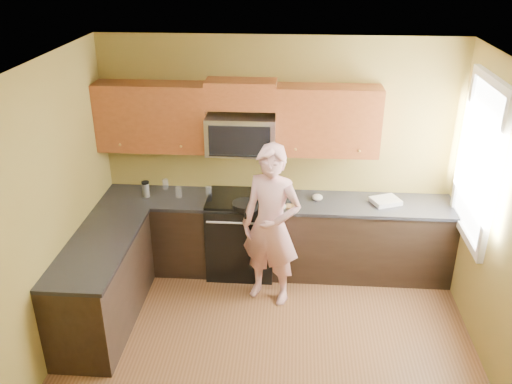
# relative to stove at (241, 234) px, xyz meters

# --- Properties ---
(floor) EXTENTS (4.00, 4.00, 0.00)m
(floor) POSITION_rel_stove_xyz_m (0.40, -1.68, -0.47)
(floor) COLOR brown
(floor) RESTS_ON ground
(ceiling) EXTENTS (4.00, 4.00, 0.00)m
(ceiling) POSITION_rel_stove_xyz_m (0.40, -1.68, 2.23)
(ceiling) COLOR white
(ceiling) RESTS_ON ground
(wall_back) EXTENTS (4.00, 0.00, 4.00)m
(wall_back) POSITION_rel_stove_xyz_m (0.40, 0.32, 0.88)
(wall_back) COLOR olive
(wall_back) RESTS_ON ground
(wall_left) EXTENTS (0.00, 4.00, 4.00)m
(wall_left) POSITION_rel_stove_xyz_m (-1.60, -1.68, 0.88)
(wall_left) COLOR olive
(wall_left) RESTS_ON ground
(cabinet_back_run) EXTENTS (4.00, 0.60, 0.88)m
(cabinet_back_run) POSITION_rel_stove_xyz_m (0.40, 0.02, -0.03)
(cabinet_back_run) COLOR black
(cabinet_back_run) RESTS_ON floor
(cabinet_left_run) EXTENTS (0.60, 1.60, 0.88)m
(cabinet_left_run) POSITION_rel_stove_xyz_m (-1.30, -1.08, -0.03)
(cabinet_left_run) COLOR black
(cabinet_left_run) RESTS_ON floor
(countertop_back) EXTENTS (4.00, 0.62, 0.04)m
(countertop_back) POSITION_rel_stove_xyz_m (0.40, 0.01, 0.43)
(countertop_back) COLOR black
(countertop_back) RESTS_ON cabinet_back_run
(countertop_left) EXTENTS (0.62, 1.60, 0.04)m
(countertop_left) POSITION_rel_stove_xyz_m (-1.29, -1.08, 0.43)
(countertop_left) COLOR black
(countertop_left) RESTS_ON cabinet_left_run
(stove) EXTENTS (0.76, 0.65, 0.95)m
(stove) POSITION_rel_stove_xyz_m (0.00, 0.00, 0.00)
(stove) COLOR black
(stove) RESTS_ON floor
(microwave) EXTENTS (0.76, 0.40, 0.42)m
(microwave) POSITION_rel_stove_xyz_m (0.00, 0.12, 0.97)
(microwave) COLOR silver
(microwave) RESTS_ON wall_back
(upper_cab_left) EXTENTS (1.22, 0.33, 0.75)m
(upper_cab_left) POSITION_rel_stove_xyz_m (-0.99, 0.16, 0.97)
(upper_cab_left) COLOR brown
(upper_cab_left) RESTS_ON wall_back
(upper_cab_right) EXTENTS (1.12, 0.33, 0.75)m
(upper_cab_right) POSITION_rel_stove_xyz_m (0.94, 0.16, 0.97)
(upper_cab_right) COLOR brown
(upper_cab_right) RESTS_ON wall_back
(upper_cab_over_mw) EXTENTS (0.76, 0.33, 0.30)m
(upper_cab_over_mw) POSITION_rel_stove_xyz_m (0.00, 0.16, 1.62)
(upper_cab_over_mw) COLOR brown
(upper_cab_over_mw) RESTS_ON wall_back
(window) EXTENTS (0.06, 1.06, 1.66)m
(window) POSITION_rel_stove_xyz_m (2.38, -0.48, 1.17)
(window) COLOR white
(window) RESTS_ON wall_right
(woman) EXTENTS (0.76, 0.62, 1.78)m
(woman) POSITION_rel_stove_xyz_m (0.37, -0.53, 0.41)
(woman) COLOR pink
(woman) RESTS_ON floor
(frying_pan) EXTENTS (0.34, 0.53, 0.07)m
(frying_pan) POSITION_rel_stove_xyz_m (0.07, -0.26, 0.47)
(frying_pan) COLOR black
(frying_pan) RESTS_ON stove
(butter_tub) EXTENTS (0.13, 0.13, 0.08)m
(butter_tub) POSITION_rel_stove_xyz_m (0.23, -0.00, 0.45)
(butter_tub) COLOR yellow
(butter_tub) RESTS_ON countertop_back
(toast_slice) EXTENTS (0.11, 0.11, 0.01)m
(toast_slice) POSITION_rel_stove_xyz_m (0.57, -0.14, 0.45)
(toast_slice) COLOR #B27F47
(toast_slice) RESTS_ON countertop_back
(napkin_a) EXTENTS (0.14, 0.15, 0.06)m
(napkin_a) POSITION_rel_stove_xyz_m (0.46, -0.19, 0.48)
(napkin_a) COLOR silver
(napkin_a) RESTS_ON countertop_back
(napkin_b) EXTENTS (0.16, 0.17, 0.07)m
(napkin_b) POSITION_rel_stove_xyz_m (0.87, 0.06, 0.48)
(napkin_b) COLOR silver
(napkin_b) RESTS_ON countertop_back
(dish_towel) EXTENTS (0.37, 0.34, 0.05)m
(dish_towel) POSITION_rel_stove_xyz_m (1.63, 0.04, 0.47)
(dish_towel) COLOR white
(dish_towel) RESTS_ON countertop_back
(travel_mug) EXTENTS (0.11, 0.11, 0.19)m
(travel_mug) POSITION_rel_stove_xyz_m (-1.09, 0.00, 0.45)
(travel_mug) COLOR silver
(travel_mug) RESTS_ON countertop_back
(glass_a) EXTENTS (0.09, 0.09, 0.12)m
(glass_a) POSITION_rel_stove_xyz_m (-0.92, 0.23, 0.51)
(glass_a) COLOR silver
(glass_a) RESTS_ON countertop_back
(glass_b) EXTENTS (0.08, 0.08, 0.12)m
(glass_b) POSITION_rel_stove_xyz_m (-0.72, 0.02, 0.51)
(glass_b) COLOR silver
(glass_b) RESTS_ON countertop_back
(glass_c) EXTENTS (0.08, 0.08, 0.12)m
(glass_c) POSITION_rel_stove_xyz_m (-0.38, 0.07, 0.51)
(glass_c) COLOR silver
(glass_c) RESTS_ON countertop_back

